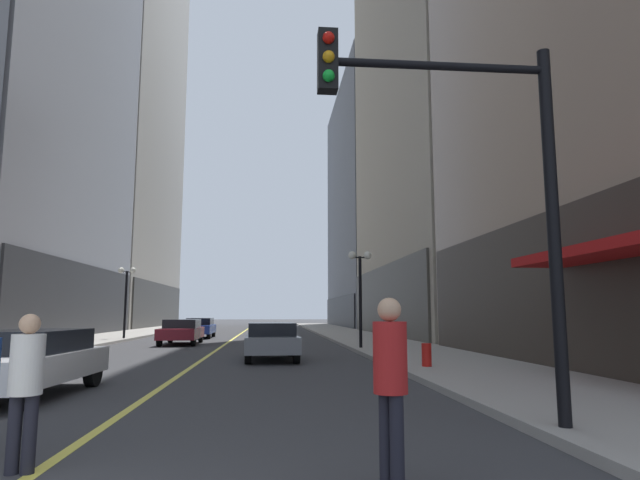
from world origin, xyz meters
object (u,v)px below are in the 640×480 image
Objects in this scene: car_blue at (200,327)px; pedestrian_in_white_shirt at (26,379)px; car_maroon at (182,331)px; traffic_light_near_right at (479,165)px; car_grey at (271,340)px; street_lamp_right_mid at (360,277)px; street_lamp_left_far at (126,287)px; car_white at (29,360)px; pedestrian_in_red_jacket at (390,374)px; fire_hydrant_right at (427,357)px.

car_blue is 30.79m from pedestrian_in_white_shirt.
car_maroon is 23.85m from traffic_light_near_right.
street_lamp_right_mid is at bearing 47.00° from car_grey.
car_blue is 15.97m from street_lamp_right_mid.
traffic_light_near_right is 1.28× the size of street_lamp_left_far.
street_lamp_left_far reaches higher than car_white.
pedestrian_in_white_shirt is 28.19m from street_lamp_left_far.
car_maroon is at bearing 103.86° from pedestrian_in_red_jacket.
car_blue is 2.75× the size of pedestrian_in_white_shirt.
car_blue is 0.81× the size of traffic_light_near_right.
pedestrian_in_white_shirt reaches higher than car_white.
traffic_light_near_right is at bearing -71.06° from car_maroon.
car_maroon is 6.27m from street_lamp_left_far.
fire_hydrant_right is (9.32, 3.77, -0.32)m from car_white.
car_white is at bearing -79.76° from street_lamp_left_far.
pedestrian_in_red_jacket reaches higher than car_blue.
car_white is at bearing -157.99° from fire_hydrant_right.
car_maroon is 24.87m from pedestrian_in_red_jacket.
traffic_light_near_right reaches higher than car_maroon.
street_lamp_right_mid reaches higher than pedestrian_in_white_shirt.
traffic_light_near_right is at bearing 10.17° from pedestrian_in_white_shirt.
pedestrian_in_red_jacket reaches higher than fire_hydrant_right.
traffic_light_near_right is 16.63m from street_lamp_right_mid.
car_grey is at bearing -133.00° from street_lamp_right_mid.
car_grey is 2.63× the size of pedestrian_in_white_shirt.
car_blue is at bearing 113.17° from fire_hydrant_right.
car_maroon is (-4.79, 10.01, 0.00)m from car_grey.
street_lamp_left_far is at bearing 122.25° from car_grey.
pedestrian_in_white_shirt is 6.24m from traffic_light_near_right.
car_maroon is 1.06× the size of car_blue.
traffic_light_near_right is 1.28× the size of street_lamp_right_mid.
car_blue is 23.46m from fire_hydrant_right.
street_lamp_left_far reaches higher than car_blue.
pedestrian_in_red_jacket is at bearing -108.23° from fire_hydrant_right.
street_lamp_left_far is at bearing 102.85° from pedestrian_in_white_shirt.
street_lamp_right_mid is at bearing 69.56° from pedestrian_in_white_shirt.
car_maroon is at bearing 122.99° from fire_hydrant_right.
car_white is 0.97× the size of car_blue.
pedestrian_in_white_shirt is at bearing 168.29° from pedestrian_in_red_jacket.
pedestrian_in_red_jacket is 0.41× the size of street_lamp_left_far.
street_lamp_left_far is (-4.07, 4.04, 2.53)m from car_maroon.
pedestrian_in_white_shirt reaches higher than car_blue.
fire_hydrant_right is (9.23, -14.22, -0.32)m from car_maroon.
pedestrian_in_red_jacket is (3.78, -0.78, 0.11)m from pedestrian_in_white_shirt.
street_lamp_right_mid reaches higher than car_maroon.
pedestrian_in_white_shirt is 0.37× the size of street_lamp_right_mid.
street_lamp_right_mid is at bearing -37.49° from street_lamp_left_far.
car_blue is 5.83m from street_lamp_left_far.
traffic_light_near_right is at bearing -66.01° from street_lamp_left_far.
traffic_light_near_right reaches higher than fire_hydrant_right.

